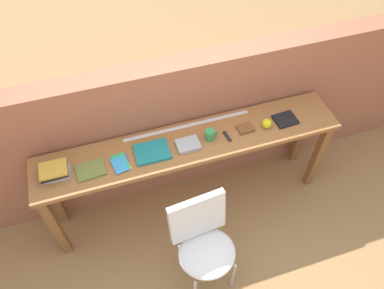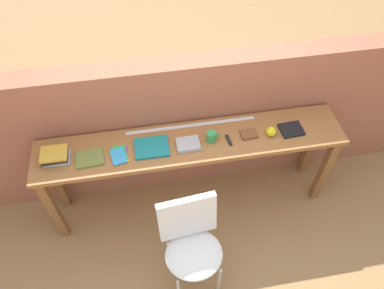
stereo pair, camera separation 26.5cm
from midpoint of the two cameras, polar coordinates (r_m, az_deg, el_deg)
The scene contains 15 objects.
ground_plane at distance 3.56m, azimuth -0.91°, elevation -12.42°, with size 40.00×40.00×0.00m, color #9E7547.
brick_wall_back at distance 3.33m, azimuth -4.33°, elevation 2.66°, with size 6.00×0.20×1.41m, color #9E5B42.
sideboard at distance 3.09m, azimuth -2.73°, elevation -1.35°, with size 2.50×0.44×0.88m.
chair_white_moulded at distance 2.91m, azimuth -0.92°, elevation -14.63°, with size 0.48×0.49×0.89m.
book_stack_leftmost at distance 2.97m, azimuth -22.62°, elevation -3.98°, with size 0.22×0.16×0.09m.
magazine_cycling at distance 2.93m, azimuth -17.69°, elevation -3.85°, with size 0.21×0.17×0.02m, color olive.
pamphlet_pile_colourful at distance 2.92m, azimuth -13.39°, elevation -2.90°, with size 0.15×0.20×0.01m.
book_open_centre at distance 2.93m, azimuth -8.68°, elevation -1.25°, with size 0.27×0.21×0.02m, color #19757A.
book_grey_hardcover at distance 2.94m, azimuth -3.20°, elevation -0.16°, with size 0.18×0.14×0.03m, color #9E9EA3.
mug at distance 2.97m, azimuth 0.24°, elevation 1.38°, with size 0.11×0.08×0.09m.
multitool_folded at distance 3.01m, azimuth 2.89°, elevation 1.13°, with size 0.02×0.11×0.02m, color black.
leather_journal_brown at distance 3.07m, azimuth 5.72°, elevation 2.34°, with size 0.13×0.10×0.02m, color brown.
sports_ball_small at distance 3.09m, azimuth 8.96°, elevation 3.06°, with size 0.08×0.08×0.08m, color yellow.
book_repair_rightmost at distance 3.19m, azimuth 11.75°, elevation 3.63°, with size 0.18×0.16×0.02m, color black.
ruler_metal_back_edge at distance 3.10m, azimuth -3.17°, elevation 2.76°, with size 1.08×0.03×0.00m, color silver.
Camera 1 is at (-0.58, -1.54, 3.16)m, focal length 35.00 mm.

